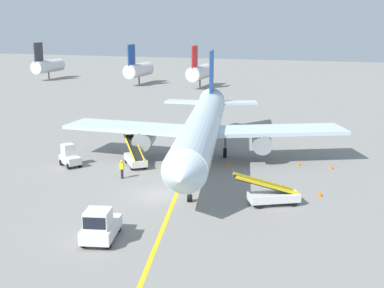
% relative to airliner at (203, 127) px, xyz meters
% --- Properties ---
extents(ground_plane, '(300.00, 300.00, 0.00)m').
position_rel_airliner_xyz_m(ground_plane, '(0.16, -10.91, -3.42)').
color(ground_plane, gray).
extents(taxi_line_yellow, '(18.70, 77.92, 0.01)m').
position_rel_airliner_xyz_m(taxi_line_yellow, '(0.13, -5.91, -3.41)').
color(taxi_line_yellow, yellow).
rests_on(taxi_line_yellow, ground).
extents(airliner, '(27.94, 34.99, 10.10)m').
position_rel_airliner_xyz_m(airliner, '(0.00, 0.00, 0.00)').
color(airliner, silver).
rests_on(airliner, ground).
extents(pushback_tug, '(2.69, 3.95, 2.20)m').
position_rel_airliner_xyz_m(pushback_tug, '(-0.17, -20.36, -2.42)').
color(pushback_tug, silver).
rests_on(pushback_tug, ground).
extents(baggage_tug_near_wing, '(2.72, 2.41, 2.10)m').
position_rel_airliner_xyz_m(baggage_tug_near_wing, '(-11.43, -6.04, -2.49)').
color(baggage_tug_near_wing, silver).
rests_on(baggage_tug_near_wing, ground).
extents(belt_loader_forward_hold, '(4.06, 4.71, 2.59)m').
position_rel_airliner_xyz_m(belt_loader_forward_hold, '(-5.55, -3.84, -2.64)').
color(belt_loader_forward_hold, silver).
rests_on(belt_loader_forward_hold, ground).
extents(belt_loader_aft_hold, '(4.99, 3.50, 2.59)m').
position_rel_airliner_xyz_m(belt_loader_aft_hold, '(8.88, -10.32, -2.64)').
color(belt_loader_aft_hold, silver).
rests_on(belt_loader_aft_hold, ground).
extents(ground_crew_marshaller, '(0.36, 0.24, 1.70)m').
position_rel_airliner_xyz_m(ground_crew_marshaller, '(-4.85, -8.04, -2.51)').
color(ground_crew_marshaller, '#26262D').
rests_on(ground_crew_marshaller, ground).
extents(safety_cone_nose_left, '(0.36, 0.36, 0.44)m').
position_rel_airliner_xyz_m(safety_cone_nose_left, '(-6.98, 1.94, -3.20)').
color(safety_cone_nose_left, orange).
rests_on(safety_cone_nose_left, ground).
extents(safety_cone_nose_right, '(0.36, 0.36, 0.44)m').
position_rel_airliner_xyz_m(safety_cone_nose_right, '(2.94, -1.26, -3.20)').
color(safety_cone_nose_right, orange).
rests_on(safety_cone_nose_right, ground).
extents(safety_cone_wingtip_left, '(0.36, 0.36, 0.44)m').
position_rel_airliner_xyz_m(safety_cone_wingtip_left, '(12.41, 1.06, -3.20)').
color(safety_cone_wingtip_left, orange).
rests_on(safety_cone_wingtip_left, ground).
extents(safety_cone_wingtip_right, '(0.36, 0.36, 0.44)m').
position_rel_airliner_xyz_m(safety_cone_wingtip_right, '(9.35, 1.19, -3.20)').
color(safety_cone_wingtip_right, orange).
rests_on(safety_cone_wingtip_right, ground).
extents(safety_cone_tail_area, '(0.36, 0.36, 0.44)m').
position_rel_airliner_xyz_m(safety_cone_tail_area, '(12.16, -7.23, -3.20)').
color(safety_cone_tail_area, orange).
rests_on(safety_cone_tail_area, ground).
extents(distant_aircraft_far_left, '(3.00, 10.10, 8.80)m').
position_rel_airliner_xyz_m(distant_aircraft_far_left, '(-57.86, 58.40, -0.20)').
color(distant_aircraft_far_left, silver).
rests_on(distant_aircraft_far_left, ground).
extents(distant_aircraft_mid_left, '(3.00, 10.10, 8.80)m').
position_rel_airliner_xyz_m(distant_aircraft_mid_left, '(-33.00, 56.19, -0.20)').
color(distant_aircraft_mid_left, silver).
rests_on(distant_aircraft_mid_left, ground).
extents(distant_aircraft_mid_right, '(3.00, 10.10, 8.80)m').
position_rel_airliner_xyz_m(distant_aircraft_mid_right, '(-18.50, 55.32, -0.20)').
color(distant_aircraft_mid_right, silver).
rests_on(distant_aircraft_mid_right, ground).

